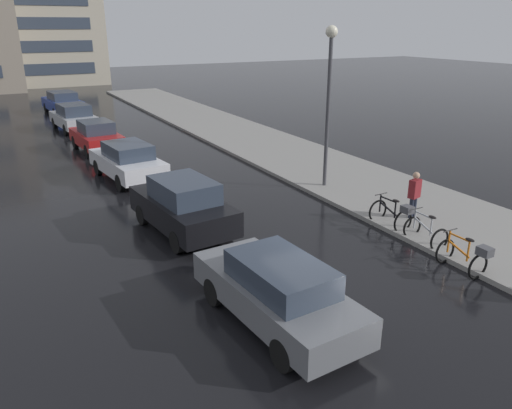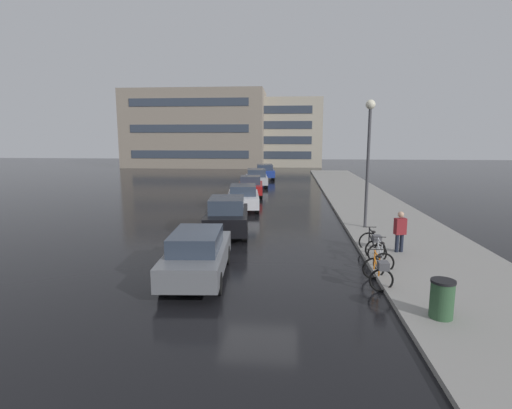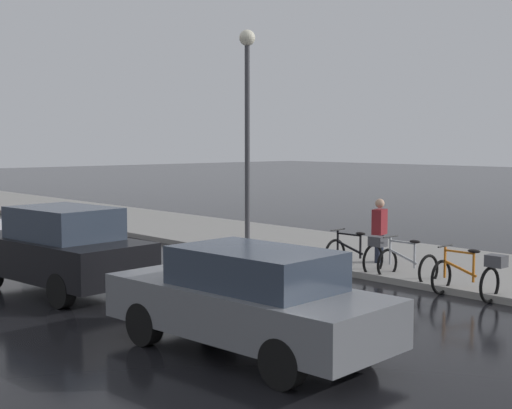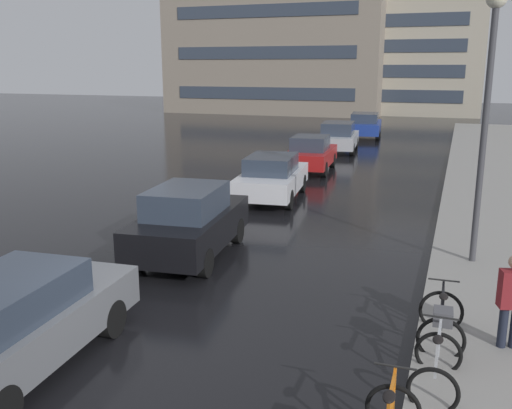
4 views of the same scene
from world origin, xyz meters
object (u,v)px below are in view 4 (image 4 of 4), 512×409
Objects in this scene: car_red at (310,154)px; car_silver at (338,137)px; bicycle_third at (442,321)px; car_black at (189,222)px; car_grey at (14,323)px; car_white at (272,177)px; car_blue at (365,125)px; bicycle_second at (436,368)px; pedestrian at (512,300)px; streetlamp at (489,83)px.

car_red is 6.06m from car_silver.
car_red reaches higher than bicycle_third.
car_black reaches higher than car_silver.
car_grey is 1.06× the size of car_black.
car_grey is 1.01× the size of car_white.
car_red is 12.74m from car_blue.
car_grey is (-5.84, -1.47, 0.39)m from bicycle_second.
pedestrian is 5.24m from streetlamp.
bicycle_second is 0.26× the size of car_white.
car_white is at bearing 89.93° from car_grey.
bicycle_third is 0.32× the size of car_silver.
streetlamp is at bearing 96.42° from pedestrian.
car_silver is at bearing 90.63° from car_red.
bicycle_second is at bearing -61.04° from car_white.
car_silver is (-0.17, 11.67, 0.02)m from car_white.
car_black is 0.97× the size of car_silver.
car_silver is at bearing 90.59° from car_black.
streetlamp is at bearing -37.27° from car_white.
bicycle_third is 0.34× the size of car_black.
car_grey is (-5.86, -2.80, 0.28)m from bicycle_third.
car_blue is (0.32, 6.68, 0.00)m from car_silver.
bicycle_second is 0.25× the size of car_blue.
bicycle_third is 1.10m from pedestrian.
car_red reaches higher than car_white.
pedestrian reaches higher than car_red.
car_grey is 1.12× the size of car_red.
car_black is at bearing 158.74° from pedestrian.
car_silver is at bearing 105.10° from bicycle_second.
bicycle_second is at bearing -123.50° from pedestrian.
bicycle_third is 0.32× the size of car_white.
car_black is (-5.82, 2.85, 0.36)m from bicycle_third.
car_white is 0.74× the size of streetlamp.
car_white is at bearing 122.40° from bicycle_third.
pedestrian is at bearing -52.81° from car_white.
bicycle_third is 28.13m from car_blue.
car_grey is at bearing -90.36° from car_black.
car_blue is (0.17, 30.35, 0.02)m from car_grey.
bicycle_third is (0.01, 1.33, 0.11)m from bicycle_second.
car_blue is (0.13, 24.70, -0.05)m from car_black.
car_blue is 2.75× the size of pedestrian.
pedestrian is (0.99, 0.20, 0.43)m from bicycle_third.
car_black is 6.36m from car_white.
car_black reaches higher than car_blue.
car_red is at bearing 90.28° from car_grey.
car_silver is (-6.01, 20.87, 0.30)m from bicycle_third.
bicycle_third is 6.50m from car_grey.
streetlamp is at bearing 48.29° from car_grey.
car_blue is at bearing 87.28° from car_silver.
car_blue is at bearing 89.70° from car_black.
car_grey is 2.71× the size of pedestrian.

